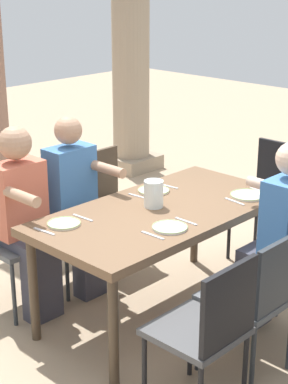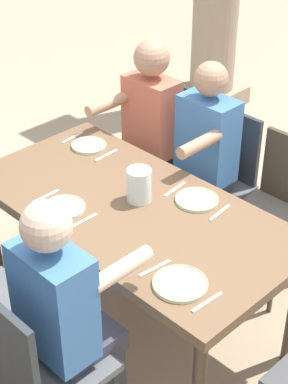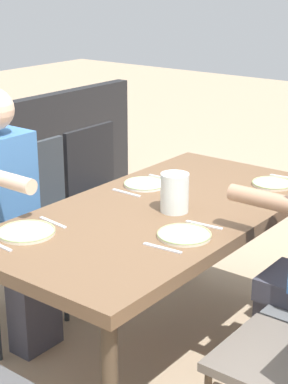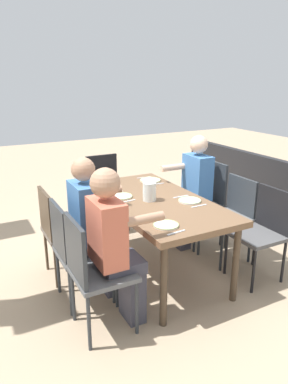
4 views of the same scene
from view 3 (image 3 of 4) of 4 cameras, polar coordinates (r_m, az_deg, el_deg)
name	(u,v)px [view 3 (image 3 of 4)]	position (r m, az deg, el deg)	size (l,w,h in m)	color
ground_plane	(160,354)	(3.24, 1.43, -14.32)	(16.00, 16.00, 0.00)	tan
dining_table	(161,223)	(2.91, 1.54, -2.78)	(1.73, 0.88, 0.77)	brown
chair_west_south	(105,189)	(3.91, -3.52, 0.24)	(0.44, 0.44, 0.89)	#4F4F50
chair_mid_south	(53,208)	(3.60, -8.17, -1.45)	(0.44, 0.44, 0.89)	#5B5E61
diner_man_white	(9,213)	(3.12, -12.00, -1.87)	(0.35, 0.49, 1.29)	#3F3F4C
plate_0	(273,183)	(3.26, 11.46, 0.76)	(0.21, 0.21, 0.02)	silver
fork_0	(286,177)	(3.40, 12.59, 1.29)	(0.02, 0.17, 0.01)	silver
spoon_0	(258,192)	(3.14, 10.22, -0.02)	(0.02, 0.17, 0.01)	silver
plate_1	(145,184)	(3.19, 0.10, 0.73)	(0.22, 0.22, 0.02)	white
fork_1	(163,178)	(3.31, 1.69, 1.28)	(0.02, 0.17, 0.01)	silver
spoon_1	(126,193)	(3.08, -1.60, -0.07)	(0.02, 0.17, 0.01)	silver
plate_2	(184,235)	(2.59, 3.63, -3.84)	(0.22, 0.22, 0.02)	silver
fork_2	(204,225)	(2.71, 5.42, -2.96)	(0.02, 0.17, 0.01)	silver
spoon_2	(162,248)	(2.48, 1.66, -5.04)	(0.02, 0.17, 0.01)	silver
plate_3	(26,232)	(2.65, -10.51, -3.53)	(0.24, 0.24, 0.02)	silver
fork_3	(53,222)	(2.75, -8.19, -2.71)	(0.02, 0.17, 0.01)	silver
water_pitcher	(175,195)	(2.83, 2.76, -0.23)	(0.13, 0.13, 0.18)	white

